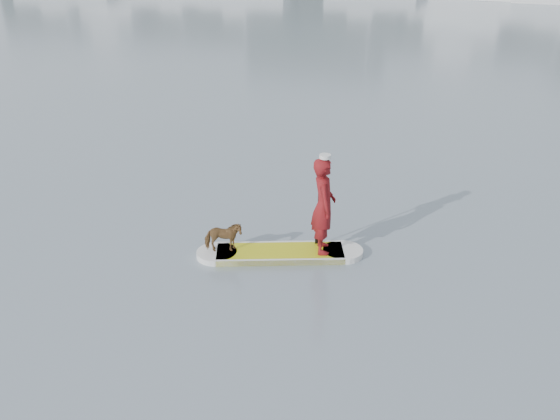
# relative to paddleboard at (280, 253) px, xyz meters

# --- Properties ---
(ground) EXTENTS (140.00, 140.00, 0.00)m
(ground) POSITION_rel_paddleboard_xyz_m (-1.79, 0.73, -0.06)
(ground) COLOR slate
(ground) RESTS_ON ground
(paddleboard) EXTENTS (3.18, 1.56, 0.12)m
(paddleboard) POSITION_rel_paddleboard_xyz_m (0.00, 0.00, 0.00)
(paddleboard) COLOR #C1C212
(paddleboard) RESTS_ON ground
(paddler) EXTENTS (0.65, 0.81, 1.92)m
(paddler) POSITION_rel_paddleboard_xyz_m (0.79, 0.25, 1.02)
(paddler) COLOR maroon
(paddler) RESTS_ON paddleboard
(white_cap) EXTENTS (0.22, 0.22, 0.07)m
(white_cap) POSITION_rel_paddleboard_xyz_m (0.79, 0.25, 2.02)
(white_cap) COLOR silver
(white_cap) RESTS_ON paddler
(dog) EXTENTS (0.81, 0.57, 0.62)m
(dog) POSITION_rel_paddleboard_xyz_m (-1.06, -0.34, 0.37)
(dog) COLOR brown
(dog) RESTS_ON paddleboard
(paddle) EXTENTS (0.12, 0.29, 2.00)m
(paddle) POSITION_rel_paddleboard_xyz_m (0.64, 0.49, 0.74)
(paddle) COLOR black
(paddle) RESTS_ON ground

